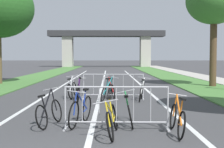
{
  "coord_description": "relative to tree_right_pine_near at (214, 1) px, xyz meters",
  "views": [
    {
      "loc": [
        0.42,
        -3.85,
        1.75
      ],
      "look_at": [
        0.55,
        9.4,
        1.02
      ],
      "focal_mm": 49.99,
      "sensor_mm": 36.0,
      "label": 1
    }
  ],
  "objects": [
    {
      "name": "grass_verge_left",
      "position": [
        -12.34,
        10.84,
        -4.92
      ],
      "size": [
        2.92,
        61.28,
        0.05
      ],
      "primitive_type": "cube",
      "color": "#477A38",
      "rests_on": "ground"
    },
    {
      "name": "grass_verge_right",
      "position": [
        -0.63,
        10.84,
        -4.92
      ],
      "size": [
        2.92,
        61.28,
        0.05
      ],
      "primitive_type": "cube",
      "color": "#477A38",
      "rests_on": "ground"
    },
    {
      "name": "sidewalk_path_right",
      "position": [
        1.91,
        10.84,
        -4.9
      ],
      "size": [
        2.16,
        61.28,
        0.08
      ],
      "primitive_type": "cube",
      "color": "#ADA89E",
      "rests_on": "ground"
    },
    {
      "name": "lane_stripe_center",
      "position": [
        -6.48,
        3.5,
        -4.94
      ],
      "size": [
        0.14,
        35.45,
        0.01
      ],
      "primitive_type": "cube",
      "color": "silver",
      "rests_on": "ground"
    },
    {
      "name": "lane_stripe_right_lane",
      "position": [
        -4.06,
        3.5,
        -4.94
      ],
      "size": [
        0.14,
        35.45,
        0.01
      ],
      "primitive_type": "cube",
      "color": "silver",
      "rests_on": "ground"
    },
    {
      "name": "lane_stripe_left_lane",
      "position": [
        -8.9,
        3.5,
        -4.94
      ],
      "size": [
        0.14,
        35.45,
        0.01
      ],
      "primitive_type": "cube",
      "color": "silver",
      "rests_on": "ground"
    },
    {
      "name": "overpass_bridge",
      "position": [
        -6.48,
        36.42,
        -0.44
      ],
      "size": [
        20.03,
        3.24,
        6.26
      ],
      "color": "#2D2D30",
      "rests_on": "ground"
    },
    {
      "name": "tree_right_pine_near",
      "position": [
        0.0,
        0.0,
        0.0
      ],
      "size": [
        3.23,
        3.23,
        6.38
      ],
      "color": "#4C3823",
      "rests_on": "ground"
    },
    {
      "name": "crowd_barrier_nearest",
      "position": [
        -5.89,
        -10.64,
        -4.42
      ],
      "size": [
        2.54,
        0.52,
        1.05
      ],
      "rotation": [
        0.0,
        0.0,
        -0.03
      ],
      "color": "#ADADB2",
      "rests_on": "ground"
    },
    {
      "name": "crowd_barrier_second",
      "position": [
        -5.89,
        -5.22,
        -4.42
      ],
      "size": [
        2.55,
        0.57,
        1.05
      ],
      "rotation": [
        0.0,
        0.0,
        -0.05
      ],
      "color": "#ADADB2",
      "rests_on": "ground"
    },
    {
      "name": "bicycle_yellow_0",
      "position": [
        -6.0,
        -11.2,
        -4.59
      ],
      "size": [
        0.59,
        1.71,
        0.89
      ],
      "rotation": [
        0.0,
        0.0,
        3.04
      ],
      "color": "black",
      "rests_on": "ground"
    },
    {
      "name": "bicycle_white_1",
      "position": [
        -4.74,
        -5.61,
        -4.56
      ],
      "size": [
        0.65,
        1.7,
        0.93
      ],
      "rotation": [
        0.0,
        0.0,
        -0.18
      ],
      "color": "black",
      "rests_on": "ground"
    },
    {
      "name": "bicycle_blue_2",
      "position": [
        -6.79,
        -10.15,
        -4.55
      ],
      "size": [
        0.54,
        1.7,
        0.95
      ],
      "rotation": [
        0.0,
        0.0,
        2.9
      ],
      "color": "black",
      "rests_on": "ground"
    },
    {
      "name": "bicycle_orange_3",
      "position": [
        -4.51,
        -11.1,
        -4.59
      ],
      "size": [
        0.47,
        1.66,
        0.89
      ],
      "rotation": [
        0.0,
        0.0,
        -0.04
      ],
      "color": "black",
      "rests_on": "ground"
    },
    {
      "name": "bicycle_teal_4",
      "position": [
        -6.14,
        -5.63,
        -4.58
      ],
      "size": [
        0.77,
        1.7,
        0.98
      ],
      "rotation": [
        0.0,
        0.0,
        -0.24
      ],
      "color": "black",
      "rests_on": "ground"
    },
    {
      "name": "bicycle_black_5",
      "position": [
        -7.59,
        -10.2,
        -4.59
      ],
      "size": [
        0.51,
        1.58,
        0.96
      ],
      "rotation": [
        0.0,
        0.0,
        -0.21
      ],
      "color": "black",
      "rests_on": "ground"
    },
    {
      "name": "bicycle_green_6",
      "position": [
        -5.54,
        -10.11,
        -4.6
      ],
      "size": [
        0.54,
        1.65,
        0.88
      ],
      "rotation": [
        0.0,
        0.0,
        -0.02
      ],
      "color": "black",
      "rests_on": "ground"
    },
    {
      "name": "bicycle_purple_7",
      "position": [
        -7.29,
        -5.75,
        -4.57
      ],
      "size": [
        0.56,
        1.72,
        0.97
      ],
      "rotation": [
        0.0,
        0.0,
        0.13
      ],
      "color": "black",
      "rests_on": "ground"
    },
    {
      "name": "bicycle_red_8",
      "position": [
        -5.96,
        -4.84,
        -4.59
      ],
      "size": [
        0.53,
        1.62,
        0.9
      ],
      "rotation": [
        0.0,
        0.0,
        0.14
      ],
      "color": "black",
      "rests_on": "ground"
    },
    {
      "name": "bicycle_silver_9",
      "position": [
        -7.63,
        -4.83,
        -4.58
      ],
      "size": [
        0.52,
        1.65,
        0.97
      ],
      "rotation": [
        0.0,
        0.0,
        -0.09
      ],
      "color": "black",
      "rests_on": "ground"
    }
  ]
}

